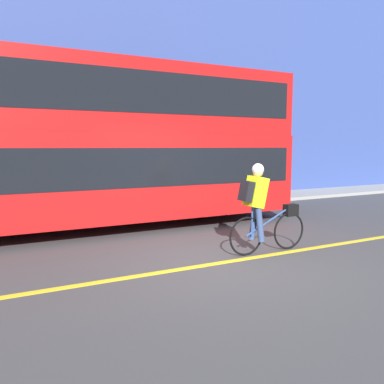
# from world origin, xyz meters

# --- Properties ---
(ground_plane) EXTENTS (80.00, 80.00, 0.00)m
(ground_plane) POSITION_xyz_m (0.00, 0.00, 0.00)
(ground_plane) COLOR #424244
(road_center_line) EXTENTS (50.00, 0.14, 0.01)m
(road_center_line) POSITION_xyz_m (0.00, -0.14, 0.00)
(road_center_line) COLOR yellow
(road_center_line) RESTS_ON ground_plane
(sidewalk_curb) EXTENTS (60.00, 1.87, 0.11)m
(sidewalk_curb) POSITION_xyz_m (0.00, 5.92, 0.06)
(sidewalk_curb) COLOR gray
(sidewalk_curb) RESTS_ON ground_plane
(building_facade) EXTENTS (60.00, 0.30, 9.97)m
(building_facade) POSITION_xyz_m (0.00, 7.00, 4.99)
(building_facade) COLOR #33478C
(building_facade) RESTS_ON ground_plane
(bus) EXTENTS (9.44, 2.49, 3.80)m
(bus) POSITION_xyz_m (-1.29, 3.43, 2.11)
(bus) COLOR black
(bus) RESTS_ON ground_plane
(cyclist_on_bike) EXTENTS (1.68, 0.32, 1.65)m
(cyclist_on_bike) POSITION_xyz_m (0.85, 0.03, 0.89)
(cyclist_on_bike) COLOR black
(cyclist_on_bike) RESTS_ON ground_plane
(trash_bin) EXTENTS (0.54, 0.54, 0.94)m
(trash_bin) POSITION_xyz_m (-1.27, 5.82, 0.58)
(trash_bin) COLOR #194C23
(trash_bin) RESTS_ON sidewalk_curb
(street_sign_post) EXTENTS (0.36, 0.09, 2.36)m
(street_sign_post) POSITION_xyz_m (-2.68, 5.82, 1.44)
(street_sign_post) COLOR #59595B
(street_sign_post) RESTS_ON sidewalk_curb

